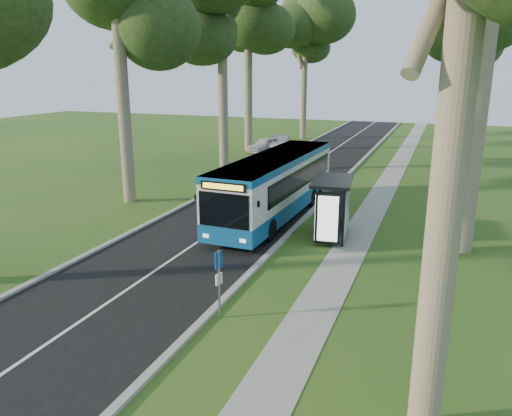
{
  "coord_description": "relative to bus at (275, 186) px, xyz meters",
  "views": [
    {
      "loc": [
        6.38,
        -15.7,
        7.41
      ],
      "look_at": [
        -1.05,
        3.84,
        1.6
      ],
      "focal_mm": 35.0,
      "sensor_mm": 36.0,
      "label": 1
    }
  ],
  "objects": [
    {
      "name": "kerb_west",
      "position": [
        -5.42,
        1.98,
        -1.59
      ],
      "size": [
        0.25,
        100.0,
        0.12
      ],
      "primitive_type": "cube",
      "color": "#9E9B93",
      "rests_on": "ground"
    },
    {
      "name": "tree_west_e",
      "position": [
        -6.92,
        29.98,
        9.3
      ],
      "size": [
        5.2,
        5.2,
        14.78
      ],
      "color": "#7A6B56",
      "rests_on": "ground"
    },
    {
      "name": "litter_bin",
      "position": [
        2.7,
        -0.94,
        -1.22
      ],
      "size": [
        0.49,
        0.49,
        0.85
      ],
      "rotation": [
        0.0,
        0.0,
        0.1
      ],
      "color": "black",
      "rests_on": "ground"
    },
    {
      "name": "car_white",
      "position": [
        -7.62,
        19.75,
        -0.97
      ],
      "size": [
        2.96,
        4.34,
        1.37
      ],
      "primitive_type": "imported",
      "rotation": [
        0.0,
        0.0,
        -0.37
      ],
      "color": "silver",
      "rests_on": "ground"
    },
    {
      "name": "car_silver",
      "position": [
        -6.63,
        21.15,
        -0.94
      ],
      "size": [
        2.3,
        4.51,
        1.42
      ],
      "primitive_type": "imported",
      "rotation": [
        0.0,
        0.0,
        0.19
      ],
      "color": "#999BA0",
      "rests_on": "ground"
    },
    {
      "name": "tree_west_c",
      "position": [
        -7.42,
        9.98,
        10.23
      ],
      "size": [
        5.2,
        5.2,
        16.05
      ],
      "color": "#7A6B56",
      "rests_on": "ground"
    },
    {
      "name": "road",
      "position": [
        -1.92,
        1.98,
        -1.64
      ],
      "size": [
        7.0,
        100.0,
        0.02
      ],
      "primitive_type": "cube",
      "color": "black",
      "rests_on": "ground"
    },
    {
      "name": "bus_stop_sign",
      "position": [
        1.93,
        -11.05,
        -0.25
      ],
      "size": [
        0.14,
        0.31,
        2.22
      ],
      "rotation": [
        0.0,
        0.0,
        -0.31
      ],
      "color": "gray",
      "rests_on": "ground"
    },
    {
      "name": "tree_east_d",
      "position": [
        9.58,
        21.98,
        8.76
      ],
      "size": [
        5.2,
        5.2,
        14.05
      ],
      "color": "#7A6B56",
      "rests_on": "ground"
    },
    {
      "name": "footpath",
      "position": [
        4.58,
        1.98,
        -1.64
      ],
      "size": [
        1.5,
        100.0,
        0.02
      ],
      "primitive_type": "cube",
      "color": "gray",
      "rests_on": "ground"
    },
    {
      "name": "kerb_east",
      "position": [
        1.58,
        1.98,
        -1.59
      ],
      "size": [
        0.25,
        100.0,
        0.12
      ],
      "primitive_type": "cube",
      "color": "#9E9B93",
      "rests_on": "ground"
    },
    {
      "name": "centre_line",
      "position": [
        -1.92,
        1.98,
        -1.63
      ],
      "size": [
        0.12,
        100.0,
        0.0
      ],
      "primitive_type": "cube",
      "color": "white",
      "rests_on": "road"
    },
    {
      "name": "bus",
      "position": [
        0.0,
        0.0,
        0.0
      ],
      "size": [
        2.93,
        12.11,
        3.19
      ],
      "rotation": [
        0.0,
        0.0,
        -0.03
      ],
      "color": "silver",
      "rests_on": "ground"
    },
    {
      "name": "bus_shelter",
      "position": [
        3.55,
        -2.59,
        0.25
      ],
      "size": [
        2.05,
        3.31,
        2.69
      ],
      "rotation": [
        0.0,
        0.0,
        0.12
      ],
      "color": "black",
      "rests_on": "ground"
    },
    {
      "name": "ground",
      "position": [
        1.58,
        -8.02,
        -1.65
      ],
      "size": [
        120.0,
        120.0,
        0.0
      ],
      "primitive_type": "plane",
      "color": "#275119",
      "rests_on": "ground"
    }
  ]
}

